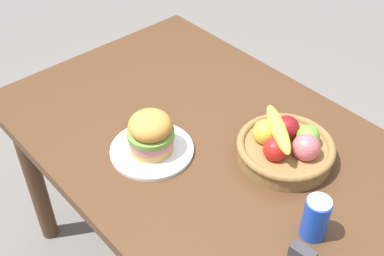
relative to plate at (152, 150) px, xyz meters
name	(u,v)px	position (x,y,z in m)	size (l,w,h in m)	color
dining_table	(211,164)	(0.08, 0.17, -0.11)	(1.40, 0.90, 0.75)	#4C301C
plate	(152,150)	(0.00, 0.00, 0.00)	(0.25, 0.25, 0.01)	white
sandwich	(151,132)	(0.00, 0.00, 0.07)	(0.14, 0.14, 0.13)	tan
soda_can	(316,218)	(0.51, 0.12, 0.06)	(0.07, 0.07, 0.13)	blue
fruit_basket	(286,146)	(0.28, 0.28, 0.04)	(0.29, 0.29, 0.14)	olive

